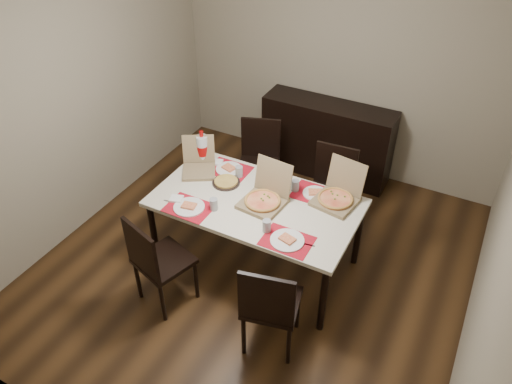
# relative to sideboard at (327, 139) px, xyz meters

# --- Properties ---
(ground) EXTENTS (3.80, 4.00, 0.02)m
(ground) POSITION_rel_sideboard_xyz_m (0.00, -1.78, -0.46)
(ground) COLOR #3F2713
(ground) RESTS_ON ground
(room_walls) EXTENTS (3.84, 4.02, 2.62)m
(room_walls) POSITION_rel_sideboard_xyz_m (0.00, -1.35, 1.28)
(room_walls) COLOR gray
(room_walls) RESTS_ON ground
(sideboard) EXTENTS (1.50, 0.40, 0.90)m
(sideboard) POSITION_rel_sideboard_xyz_m (0.00, 0.00, 0.00)
(sideboard) COLOR black
(sideboard) RESTS_ON ground
(dining_table) EXTENTS (1.80, 1.00, 0.75)m
(dining_table) POSITION_rel_sideboard_xyz_m (-0.01, -1.74, 0.23)
(dining_table) COLOR beige
(dining_table) RESTS_ON ground
(chair_near_left) EXTENTS (0.53, 0.53, 0.93)m
(chair_near_left) POSITION_rel_sideboard_xyz_m (-0.52, -2.56, 0.06)
(chair_near_left) COLOR black
(chair_near_left) RESTS_ON ground
(chair_near_right) EXTENTS (0.50, 0.50, 0.93)m
(chair_near_right) POSITION_rel_sideboard_xyz_m (0.53, -2.55, 0.06)
(chair_near_right) COLOR black
(chair_near_right) RESTS_ON ground
(chair_far_left) EXTENTS (0.54, 0.54, 0.93)m
(chair_far_left) POSITION_rel_sideboard_xyz_m (-0.47, -0.80, 0.06)
(chair_far_left) COLOR black
(chair_far_left) RESTS_ON ground
(chair_far_right) EXTENTS (0.45, 0.45, 0.93)m
(chair_far_right) POSITION_rel_sideboard_xyz_m (0.40, -0.94, 0.06)
(chair_far_right) COLOR black
(chair_far_right) RESTS_ON ground
(setting_near_left) EXTENTS (0.49, 0.30, 0.11)m
(setting_near_left) POSITION_rel_sideboard_xyz_m (-0.45, -2.07, 0.32)
(setting_near_left) COLOR red
(setting_near_left) RESTS_ON dining_table
(setting_near_right) EXTENTS (0.46, 0.30, 0.11)m
(setting_near_right) POSITION_rel_sideboard_xyz_m (0.40, -2.08, 0.32)
(setting_near_right) COLOR red
(setting_near_right) RESTS_ON dining_table
(setting_far_left) EXTENTS (0.45, 0.30, 0.11)m
(setting_far_left) POSITION_rel_sideboard_xyz_m (-0.45, -1.44, 0.32)
(setting_far_left) COLOR red
(setting_far_left) RESTS_ON dining_table
(setting_far_right) EXTENTS (0.49, 0.30, 0.11)m
(setting_far_right) POSITION_rel_sideboard_xyz_m (0.36, -1.42, 0.32)
(setting_far_right) COLOR red
(setting_far_right) RESTS_ON dining_table
(napkin_loose) EXTENTS (0.16, 0.16, 0.02)m
(napkin_loose) POSITION_rel_sideboard_xyz_m (0.03, -1.82, 0.31)
(napkin_loose) COLOR white
(napkin_loose) RESTS_ON dining_table
(pizza_box_center) EXTENTS (0.39, 0.42, 0.36)m
(pizza_box_center) POSITION_rel_sideboard_xyz_m (0.07, -1.73, 0.36)
(pizza_box_center) COLOR olive
(pizza_box_center) RESTS_ON dining_table
(pizza_box_right) EXTENTS (0.40, 0.43, 0.35)m
(pizza_box_right) POSITION_rel_sideboard_xyz_m (0.62, -1.41, 0.36)
(pizza_box_right) COLOR olive
(pizza_box_right) RESTS_ON dining_table
(pizza_box_left) EXTENTS (0.43, 0.45, 0.31)m
(pizza_box_left) POSITION_rel_sideboard_xyz_m (-0.72, -1.57, 0.36)
(pizza_box_left) COLOR olive
(pizza_box_left) RESTS_ON dining_table
(faina_plate) EXTENTS (0.26, 0.26, 0.03)m
(faina_plate) POSITION_rel_sideboard_xyz_m (-0.38, -1.64, 0.31)
(faina_plate) COLOR black
(faina_plate) RESTS_ON dining_table
(dip_bowl) EXTENTS (0.13, 0.13, 0.02)m
(dip_bowl) POSITION_rel_sideboard_xyz_m (0.07, -1.51, 0.31)
(dip_bowl) COLOR white
(dip_bowl) RESTS_ON dining_table
(soda_bottle) EXTENTS (0.12, 0.12, 0.34)m
(soda_bottle) POSITION_rel_sideboard_xyz_m (-0.76, -1.43, 0.45)
(soda_bottle) COLOR silver
(soda_bottle) RESTS_ON dining_table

